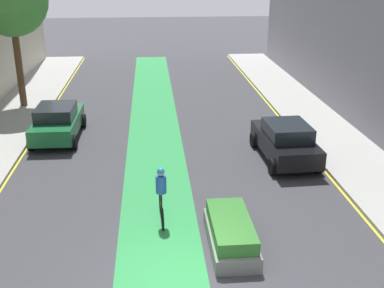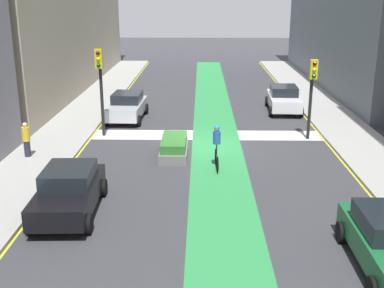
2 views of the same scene
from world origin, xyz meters
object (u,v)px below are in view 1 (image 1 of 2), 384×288
(cyclist_in_lane, at_px, (161,194))
(median_planter, at_px, (231,233))
(car_black_right_far, at_px, (285,141))
(street_tree_near, at_px, (10,0))
(car_green_left_far, at_px, (57,122))

(cyclist_in_lane, bearing_deg, median_planter, -38.38)
(car_black_right_far, bearing_deg, street_tree_near, 145.69)
(car_black_right_far, height_order, cyclist_in_lane, cyclist_in_lane)
(cyclist_in_lane, xyz_separation_m, street_tree_near, (-7.15, 12.94, 4.72))
(car_black_right_far, height_order, median_planter, car_black_right_far)
(car_black_right_far, xyz_separation_m, car_green_left_far, (-9.54, 3.30, 0.00))
(cyclist_in_lane, distance_m, median_planter, 2.49)
(street_tree_near, bearing_deg, car_green_left_far, -61.81)
(car_green_left_far, xyz_separation_m, median_planter, (6.33, -9.38, -0.40))
(car_green_left_far, bearing_deg, cyclist_in_lane, -60.62)
(car_black_right_far, relative_size, cyclist_in_lane, 2.30)
(street_tree_near, height_order, median_planter, street_tree_near)
(car_green_left_far, bearing_deg, median_planter, -55.98)
(cyclist_in_lane, distance_m, street_tree_near, 15.52)
(cyclist_in_lane, bearing_deg, street_tree_near, 118.92)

